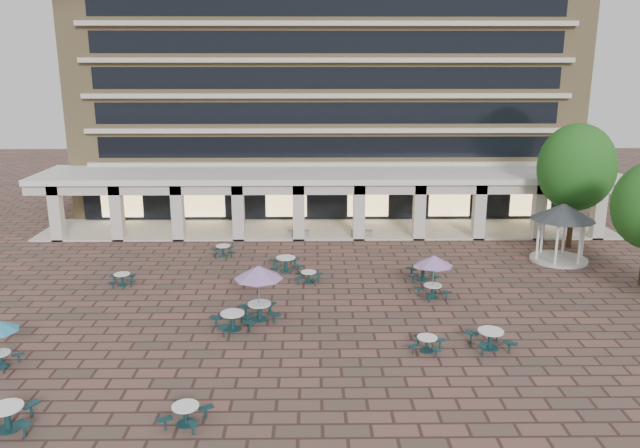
# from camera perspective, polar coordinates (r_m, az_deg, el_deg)

# --- Properties ---
(ground) EXTENTS (120.00, 120.00, 0.00)m
(ground) POSITION_cam_1_polar(r_m,az_deg,el_deg) (32.39, 1.39, -7.48)
(ground) COLOR brown
(ground) RESTS_ON ground
(apartment_building) EXTENTS (40.00, 15.50, 25.20)m
(apartment_building) POSITION_cam_1_polar(r_m,az_deg,el_deg) (55.47, 0.49, 15.06)
(apartment_building) COLOR #A2885B
(apartment_building) RESTS_ON ground
(retail_arcade) EXTENTS (42.00, 6.60, 4.40)m
(retail_arcade) POSITION_cam_1_polar(r_m,az_deg,el_deg) (45.74, 0.74, 3.04)
(retail_arcade) COLOR white
(retail_arcade) RESTS_ON ground
(picnic_table_0) EXTENTS (2.23, 2.23, 0.86)m
(picnic_table_0) POSITION_cam_1_polar(r_m,az_deg,el_deg) (24.61, -26.71, -15.40)
(picnic_table_0) COLOR #123838
(picnic_table_0) RESTS_ON ground
(picnic_table_1) EXTENTS (1.86, 1.86, 0.71)m
(picnic_table_1) POSITION_cam_1_polar(r_m,az_deg,el_deg) (22.98, -12.18, -16.54)
(picnic_table_1) COLOR #123838
(picnic_table_1) RESTS_ON ground
(picnic_table_2) EXTENTS (1.80, 1.80, 0.67)m
(picnic_table_2) POSITION_cam_1_polar(r_m,az_deg,el_deg) (27.85, 9.76, -10.65)
(picnic_table_2) COLOR #123838
(picnic_table_2) RESTS_ON ground
(picnic_table_3) EXTENTS (2.09, 2.09, 0.84)m
(picnic_table_3) POSITION_cam_1_polar(r_m,az_deg,el_deg) (28.67, 15.31, -9.98)
(picnic_table_3) COLOR #123838
(picnic_table_3) RESTS_ON ground
(picnic_table_5) EXTENTS (2.34, 2.34, 0.85)m
(picnic_table_5) POSITION_cam_1_polar(r_m,az_deg,el_deg) (29.75, -7.99, -8.65)
(picnic_table_5) COLOR #123838
(picnic_table_5) RESTS_ON ground
(picnic_table_6) EXTENTS (2.38, 2.38, 2.75)m
(picnic_table_6) POSITION_cam_1_polar(r_m,az_deg,el_deg) (30.03, -5.63, -4.60)
(picnic_table_6) COLOR #123838
(picnic_table_6) RESTS_ON ground
(picnic_table_7) EXTENTS (1.92, 1.92, 0.82)m
(picnic_table_7) POSITION_cam_1_polar(r_m,az_deg,el_deg) (36.38, 9.39, -4.34)
(picnic_table_7) COLOR #123838
(picnic_table_7) RESTS_ON ground
(picnic_table_8) EXTENTS (1.70, 1.70, 0.66)m
(picnic_table_8) POSITION_cam_1_polar(r_m,az_deg,el_deg) (36.86, -17.63, -4.75)
(picnic_table_8) COLOR #123838
(picnic_table_8) RESTS_ON ground
(picnic_table_9) EXTENTS (2.15, 2.15, 0.87)m
(picnic_table_9) POSITION_cam_1_polar(r_m,az_deg,el_deg) (37.44, -3.14, -3.56)
(picnic_table_9) COLOR #123838
(picnic_table_9) RESTS_ON ground
(picnic_table_10) EXTENTS (1.67, 1.67, 0.66)m
(picnic_table_10) POSITION_cam_1_polar(r_m,az_deg,el_deg) (35.51, -1.05, -4.78)
(picnic_table_10) COLOR #123838
(picnic_table_10) RESTS_ON ground
(picnic_table_11) EXTENTS (2.02, 2.02, 2.34)m
(picnic_table_11) POSITION_cam_1_polar(r_m,az_deg,el_deg) (33.31, 10.38, -3.46)
(picnic_table_11) COLOR #123838
(picnic_table_11) RESTS_ON ground
(picnic_table_12) EXTENTS (1.76, 1.76, 0.69)m
(picnic_table_12) POSITION_cam_1_polar(r_m,az_deg,el_deg) (40.77, -8.85, -2.34)
(picnic_table_12) COLOR #123838
(picnic_table_12) RESTS_ON ground
(gazebo) EXTENTS (3.94, 3.94, 3.66)m
(gazebo) POSITION_cam_1_polar(r_m,az_deg,el_deg) (41.54, 21.30, 0.49)
(gazebo) COLOR beige
(gazebo) RESTS_ON ground
(tree_east_c) EXTENTS (5.01, 5.01, 8.35)m
(tree_east_c) POSITION_cam_1_polar(r_m,az_deg,el_deg) (44.36, 22.40, 4.80)
(tree_east_c) COLOR #402F19
(tree_east_c) RESTS_ON ground
(planter_left) EXTENTS (1.50, 0.77, 1.22)m
(planter_left) POSITION_cam_1_polar(r_m,az_deg,el_deg) (44.47, -1.96, -0.65)
(planter_left) COLOR gray
(planter_left) RESTS_ON ground
(planter_right) EXTENTS (1.50, 0.60, 1.16)m
(planter_right) POSITION_cam_1_polar(r_m,az_deg,el_deg) (44.61, 3.83, -0.69)
(planter_right) COLOR gray
(planter_right) RESTS_ON ground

